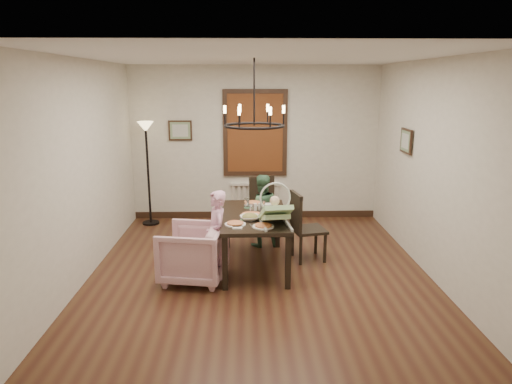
{
  "coord_description": "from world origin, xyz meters",
  "views": [
    {
      "loc": [
        -0.18,
        -5.79,
        2.51
      ],
      "look_at": [
        -0.04,
        0.21,
        1.05
      ],
      "focal_mm": 32.0,
      "sensor_mm": 36.0,
      "label": 1
    }
  ],
  "objects_px": {
    "armchair": "(193,253)",
    "elderly_woman": "(217,242)",
    "chair_far": "(265,207)",
    "drinking_glass": "(252,209)",
    "chair_right": "(309,226)",
    "floor_lamp": "(148,175)",
    "seated_man": "(261,217)",
    "dining_table": "(254,221)",
    "baby_bouncer": "(275,211)"
  },
  "relations": [
    {
      "from": "baby_bouncer",
      "to": "drinking_glass",
      "type": "distance_m",
      "value": 0.62
    },
    {
      "from": "elderly_woman",
      "to": "seated_man",
      "type": "bearing_deg",
      "value": 138.21
    },
    {
      "from": "chair_far",
      "to": "chair_right",
      "type": "relative_size",
      "value": 0.98
    },
    {
      "from": "chair_far",
      "to": "drinking_glass",
      "type": "distance_m",
      "value": 1.28
    },
    {
      "from": "chair_right",
      "to": "elderly_woman",
      "type": "height_order",
      "value": "chair_right"
    },
    {
      "from": "chair_far",
      "to": "chair_right",
      "type": "xyz_separation_m",
      "value": [
        0.58,
        -1.03,
        0.01
      ]
    },
    {
      "from": "chair_far",
      "to": "armchair",
      "type": "bearing_deg",
      "value": -137.31
    },
    {
      "from": "seated_man",
      "to": "floor_lamp",
      "type": "relative_size",
      "value": 0.52
    },
    {
      "from": "dining_table",
      "to": "elderly_woman",
      "type": "bearing_deg",
      "value": -144.58
    },
    {
      "from": "seated_man",
      "to": "elderly_woman",
      "type": "bearing_deg",
      "value": 52.71
    },
    {
      "from": "elderly_woman",
      "to": "chair_right",
      "type": "bearing_deg",
      "value": 100.9
    },
    {
      "from": "armchair",
      "to": "drinking_glass",
      "type": "relative_size",
      "value": 6.26
    },
    {
      "from": "armchair",
      "to": "elderly_woman",
      "type": "relative_size",
      "value": 0.83
    },
    {
      "from": "dining_table",
      "to": "armchair",
      "type": "height_order",
      "value": "dining_table"
    },
    {
      "from": "armchair",
      "to": "baby_bouncer",
      "type": "xyz_separation_m",
      "value": [
        1.05,
        -0.05,
        0.57
      ]
    },
    {
      "from": "seated_man",
      "to": "dining_table",
      "type": "bearing_deg",
      "value": 71.7
    },
    {
      "from": "elderly_woman",
      "to": "floor_lamp",
      "type": "distance_m",
      "value": 2.74
    },
    {
      "from": "chair_right",
      "to": "floor_lamp",
      "type": "relative_size",
      "value": 0.56
    },
    {
      "from": "chair_right",
      "to": "seated_man",
      "type": "relative_size",
      "value": 1.07
    },
    {
      "from": "dining_table",
      "to": "elderly_woman",
      "type": "height_order",
      "value": "elderly_woman"
    },
    {
      "from": "chair_far",
      "to": "seated_man",
      "type": "xyz_separation_m",
      "value": [
        -0.09,
        -0.45,
        -0.02
      ]
    },
    {
      "from": "chair_right",
      "to": "floor_lamp",
      "type": "distance_m",
      "value": 3.18
    },
    {
      "from": "dining_table",
      "to": "chair_right",
      "type": "relative_size",
      "value": 1.59
    },
    {
      "from": "dining_table",
      "to": "chair_right",
      "type": "xyz_separation_m",
      "value": [
        0.79,
        0.24,
        -0.16
      ]
    },
    {
      "from": "seated_man",
      "to": "drinking_glass",
      "type": "relative_size",
      "value": 7.36
    },
    {
      "from": "chair_far",
      "to": "baby_bouncer",
      "type": "xyz_separation_m",
      "value": [
        0.05,
        -1.75,
        0.44
      ]
    },
    {
      "from": "seated_man",
      "to": "baby_bouncer",
      "type": "distance_m",
      "value": 1.39
    },
    {
      "from": "chair_far",
      "to": "drinking_glass",
      "type": "relative_size",
      "value": 7.73
    },
    {
      "from": "armchair",
      "to": "floor_lamp",
      "type": "distance_m",
      "value": 2.69
    },
    {
      "from": "armchair",
      "to": "elderly_woman",
      "type": "distance_m",
      "value": 0.34
    },
    {
      "from": "chair_far",
      "to": "baby_bouncer",
      "type": "distance_m",
      "value": 1.81
    },
    {
      "from": "chair_right",
      "to": "floor_lamp",
      "type": "bearing_deg",
      "value": 44.05
    },
    {
      "from": "chair_far",
      "to": "elderly_woman",
      "type": "height_order",
      "value": "chair_far"
    },
    {
      "from": "dining_table",
      "to": "chair_far",
      "type": "xyz_separation_m",
      "value": [
        0.21,
        1.27,
        -0.17
      ]
    },
    {
      "from": "drinking_glass",
      "to": "floor_lamp",
      "type": "height_order",
      "value": "floor_lamp"
    },
    {
      "from": "dining_table",
      "to": "seated_man",
      "type": "distance_m",
      "value": 0.85
    },
    {
      "from": "chair_right",
      "to": "drinking_glass",
      "type": "xyz_separation_m",
      "value": [
        -0.82,
        -0.19,
        0.3
      ]
    },
    {
      "from": "armchair",
      "to": "elderly_woman",
      "type": "xyz_separation_m",
      "value": [
        0.31,
        0.07,
        0.12
      ]
    },
    {
      "from": "armchair",
      "to": "baby_bouncer",
      "type": "distance_m",
      "value": 1.2
    },
    {
      "from": "elderly_woman",
      "to": "seated_man",
      "type": "height_order",
      "value": "elderly_woman"
    },
    {
      "from": "drinking_glass",
      "to": "baby_bouncer",
      "type": "bearing_deg",
      "value": -61.69
    },
    {
      "from": "chair_far",
      "to": "elderly_woman",
      "type": "relative_size",
      "value": 1.02
    },
    {
      "from": "floor_lamp",
      "to": "dining_table",
      "type": "bearing_deg",
      "value": -47.22
    },
    {
      "from": "chair_right",
      "to": "elderly_woman",
      "type": "relative_size",
      "value": 1.04
    },
    {
      "from": "chair_right",
      "to": "elderly_woman",
      "type": "bearing_deg",
      "value": 102.91
    },
    {
      "from": "chair_far",
      "to": "drinking_glass",
      "type": "bearing_deg",
      "value": -117.94
    },
    {
      "from": "baby_bouncer",
      "to": "drinking_glass",
      "type": "relative_size",
      "value": 4.51
    },
    {
      "from": "floor_lamp",
      "to": "chair_right",
      "type": "bearing_deg",
      "value": -33.7
    },
    {
      "from": "baby_bouncer",
      "to": "floor_lamp",
      "type": "xyz_separation_m",
      "value": [
        -2.09,
        2.47,
        -0.03
      ]
    },
    {
      "from": "dining_table",
      "to": "seated_man",
      "type": "relative_size",
      "value": 1.71
    }
  ]
}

